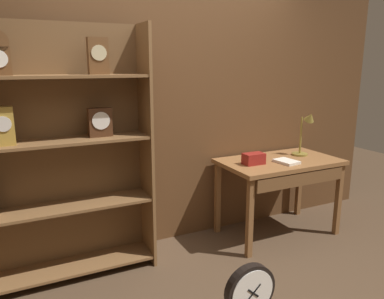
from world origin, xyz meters
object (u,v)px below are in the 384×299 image
at_px(open_repair_manual, 286,162).
at_px(round_clock_large, 250,292).
at_px(bookshelf, 53,156).
at_px(workbench, 281,170).
at_px(toolbox_small, 254,159).
at_px(desk_lamp, 306,132).

bearing_deg(open_repair_manual, round_clock_large, -146.27).
relative_size(bookshelf, round_clock_large, 4.91).
bearing_deg(open_repair_manual, bookshelf, 165.38).
distance_m(workbench, toolbox_small, 0.36).
bearing_deg(round_clock_large, bookshelf, 133.38).
bearing_deg(desk_lamp, round_clock_large, -142.72).
height_order(desk_lamp, toolbox_small, desk_lamp).
height_order(bookshelf, round_clock_large, bookshelf).
bearing_deg(workbench, desk_lamp, 10.30).
relative_size(toolbox_small, round_clock_large, 0.48).
bearing_deg(workbench, round_clock_large, -136.25).
distance_m(bookshelf, desk_lamp, 2.41).
bearing_deg(desk_lamp, workbench, -169.70).
distance_m(workbench, open_repair_manual, 0.14).
distance_m(bookshelf, toolbox_small, 1.76).
relative_size(toolbox_small, open_repair_manual, 0.90).
relative_size(desk_lamp, round_clock_large, 1.12).
distance_m(desk_lamp, toolbox_small, 0.70).
bearing_deg(toolbox_small, open_repair_manual, -17.47).
bearing_deg(desk_lamp, bookshelf, 177.70).
bearing_deg(round_clock_large, toolbox_small, 54.89).
bearing_deg(bookshelf, workbench, -4.39).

